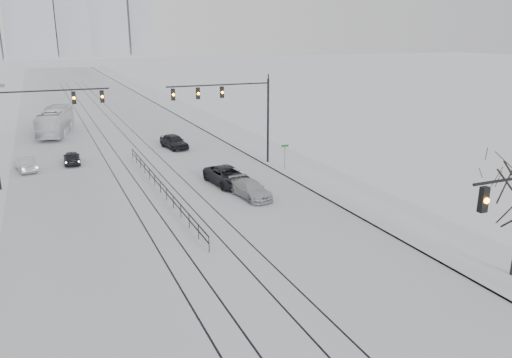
# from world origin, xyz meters

# --- Properties ---
(road) EXTENTS (22.00, 260.00, 0.02)m
(road) POSITION_xyz_m (0.00, 60.00, 0.01)
(road) COLOR silver
(road) RESTS_ON ground
(sidewalk_east) EXTENTS (5.00, 260.00, 0.16)m
(sidewalk_east) POSITION_xyz_m (13.50, 60.00, 0.08)
(sidewalk_east) COLOR silver
(sidewalk_east) RESTS_ON ground
(curb) EXTENTS (0.10, 260.00, 0.12)m
(curb) POSITION_xyz_m (11.05, 60.00, 0.06)
(curb) COLOR gray
(curb) RESTS_ON ground
(tram_rails) EXTENTS (5.30, 180.00, 0.01)m
(tram_rails) POSITION_xyz_m (-0.00, 40.00, 0.02)
(tram_rails) COLOR black
(tram_rails) RESTS_ON ground
(traffic_mast_ne) EXTENTS (9.60, 0.37, 8.00)m
(traffic_mast_ne) POSITION_xyz_m (8.15, 34.99, 5.76)
(traffic_mast_ne) COLOR black
(traffic_mast_ne) RESTS_ON ground
(traffic_mast_nw) EXTENTS (9.10, 0.37, 8.00)m
(traffic_mast_nw) POSITION_xyz_m (-8.52, 36.00, 5.57)
(traffic_mast_nw) COLOR black
(traffic_mast_nw) RESTS_ON ground
(median_fence) EXTENTS (0.06, 24.00, 1.00)m
(median_fence) POSITION_xyz_m (0.00, 30.00, 0.53)
(median_fence) COLOR black
(median_fence) RESTS_ON ground
(street_sign) EXTENTS (0.70, 0.06, 2.40)m
(street_sign) POSITION_xyz_m (11.80, 32.00, 1.61)
(street_sign) COLOR #595B60
(street_sign) RESTS_ON ground
(sedan_sb_inner) EXTENTS (1.63, 3.71, 1.24)m
(sedan_sb_inner) POSITION_xyz_m (-5.64, 42.14, 0.62)
(sedan_sb_inner) COLOR black
(sedan_sb_inner) RESTS_ON ground
(sedan_sb_outer) EXTENTS (2.09, 4.18, 1.32)m
(sedan_sb_outer) POSITION_xyz_m (-9.63, 41.18, 0.66)
(sedan_sb_outer) COLOR #B0B2B8
(sedan_sb_outer) RESTS_ON ground
(sedan_nb_front) EXTENTS (2.94, 5.49, 1.47)m
(sedan_nb_front) POSITION_xyz_m (5.55, 29.97, 0.73)
(sedan_nb_front) COLOR black
(sedan_nb_front) RESTS_ON ground
(sedan_nb_right) EXTENTS (2.28, 4.60, 1.29)m
(sedan_nb_right) POSITION_xyz_m (5.99, 26.12, 0.64)
(sedan_nb_right) COLOR #B1B3B9
(sedan_nb_right) RESTS_ON ground
(sedan_nb_far) EXTENTS (2.56, 4.74, 1.53)m
(sedan_nb_far) POSITION_xyz_m (4.93, 44.83, 0.76)
(sedan_nb_far) COLOR black
(sedan_nb_far) RESTS_ON ground
(box_truck) EXTENTS (4.91, 11.69, 3.17)m
(box_truck) POSITION_xyz_m (-6.32, 58.27, 1.59)
(box_truck) COLOR white
(box_truck) RESTS_ON ground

